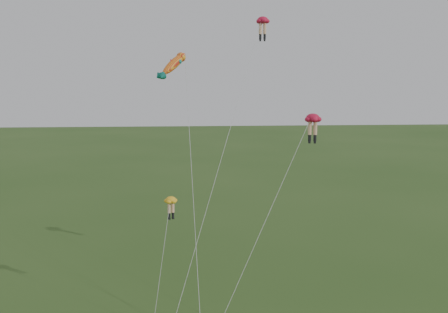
{
  "coord_description": "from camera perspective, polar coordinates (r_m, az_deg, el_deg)",
  "views": [
    {
      "loc": [
        -1.6,
        -33.83,
        16.92
      ],
      "look_at": [
        1.45,
        6.0,
        10.76
      ],
      "focal_mm": 40.0,
      "sensor_mm": 36.0,
      "label": 1
    }
  ],
  "objects": [
    {
      "name": "legs_kite_red_mid",
      "position": [
        40.75,
        9.96,
        3.79
      ],
      "size": [
        8.88,
        7.83,
        14.24
      ],
      "rotation": [
        0.0,
        0.0,
        -0.3
      ],
      "color": "red",
      "rests_on": "ground"
    },
    {
      "name": "legs_kite_yellow",
      "position": [
        35.36,
        -6.18,
        -5.75
      ],
      "size": [
        2.05,
        2.7,
        8.82
      ],
      "rotation": [
        0.0,
        0.0,
        0.46
      ],
      "color": "yellow",
      "rests_on": "ground"
    },
    {
      "name": "fish_kite",
      "position": [
        44.46,
        -5.7,
        10.37
      ],
      "size": [
        3.36,
        15.44,
        19.6
      ],
      "rotation": [
        0.58,
        0.0,
        -0.74
      ],
      "color": "orange",
      "rests_on": "ground"
    },
    {
      "name": "legs_kite_red_high",
      "position": [
        47.05,
        4.25,
        14.49
      ],
      "size": [
        9.09,
        15.59,
        22.66
      ],
      "rotation": [
        0.0,
        0.0,
        -0.15
      ],
      "color": "red",
      "rests_on": "ground"
    }
  ]
}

